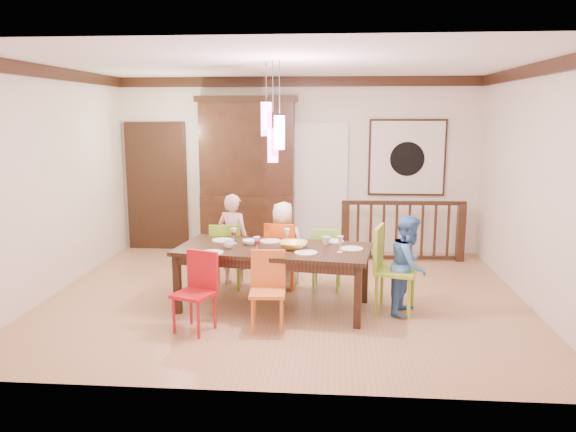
# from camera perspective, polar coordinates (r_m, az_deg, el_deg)

# --- Properties ---
(floor) EXTENTS (6.00, 6.00, 0.00)m
(floor) POSITION_cam_1_polar(r_m,az_deg,el_deg) (7.26, -0.32, -8.19)
(floor) COLOR #AB7C53
(floor) RESTS_ON ground
(ceiling) EXTENTS (6.00, 6.00, 0.00)m
(ceiling) POSITION_cam_1_polar(r_m,az_deg,el_deg) (6.91, -0.34, 15.25)
(ceiling) COLOR white
(ceiling) RESTS_ON wall_back
(wall_back) EXTENTS (6.00, 0.00, 6.00)m
(wall_back) POSITION_cam_1_polar(r_m,az_deg,el_deg) (9.42, 0.97, 5.13)
(wall_back) COLOR beige
(wall_back) RESTS_ON floor
(wall_left) EXTENTS (0.00, 5.00, 5.00)m
(wall_left) POSITION_cam_1_polar(r_m,az_deg,el_deg) (7.79, -22.94, 3.20)
(wall_left) COLOR beige
(wall_left) RESTS_ON floor
(wall_right) EXTENTS (0.00, 5.00, 5.00)m
(wall_right) POSITION_cam_1_polar(r_m,az_deg,el_deg) (7.32, 23.79, 2.72)
(wall_right) COLOR beige
(wall_right) RESTS_ON floor
(crown_molding) EXTENTS (6.00, 5.00, 0.16)m
(crown_molding) POSITION_cam_1_polar(r_m,az_deg,el_deg) (6.90, -0.34, 14.59)
(crown_molding) COLOR black
(crown_molding) RESTS_ON wall_back
(panel_door) EXTENTS (1.04, 0.07, 2.24)m
(panel_door) POSITION_cam_1_polar(r_m,az_deg,el_deg) (9.86, -13.14, 2.76)
(panel_door) COLOR black
(panel_door) RESTS_ON wall_back
(white_doorway) EXTENTS (0.97, 0.05, 2.22)m
(white_doorway) POSITION_cam_1_polar(r_m,az_deg,el_deg) (9.41, 3.08, 2.66)
(white_doorway) COLOR silver
(white_doorway) RESTS_ON wall_back
(painting) EXTENTS (1.25, 0.06, 1.25)m
(painting) POSITION_cam_1_polar(r_m,az_deg,el_deg) (9.43, 12.00, 5.82)
(painting) COLOR black
(painting) RESTS_ON wall_back
(pendant_cluster) EXTENTS (0.27, 0.21, 1.14)m
(pendant_cluster) POSITION_cam_1_polar(r_m,az_deg,el_deg) (6.48, -1.54, 8.54)
(pendant_cluster) COLOR #FF4CAC
(pendant_cluster) RESTS_ON ceiling
(dining_table) EXTENTS (2.38, 1.34, 0.75)m
(dining_table) POSITION_cam_1_polar(r_m,az_deg,el_deg) (6.68, -1.48, -3.84)
(dining_table) COLOR black
(dining_table) RESTS_ON floor
(chair_far_left) EXTENTS (0.41, 0.41, 0.89)m
(chair_far_left) POSITION_cam_1_polar(r_m,az_deg,el_deg) (7.54, -6.16, -3.51)
(chair_far_left) COLOR #70A31F
(chair_far_left) RESTS_ON floor
(chair_far_mid) EXTENTS (0.46, 0.46, 0.91)m
(chair_far_mid) POSITION_cam_1_polar(r_m,az_deg,el_deg) (7.50, -0.54, -3.46)
(chair_far_mid) COLOR #E5520E
(chair_far_mid) RESTS_ON floor
(chair_far_right) EXTENTS (0.42, 0.42, 0.85)m
(chair_far_right) POSITION_cam_1_polar(r_m,az_deg,el_deg) (7.45, 3.96, -3.85)
(chair_far_right) COLOR #7DC23D
(chair_far_right) RESTS_ON floor
(chair_near_left) EXTENTS (0.50, 0.50, 0.85)m
(chair_near_left) POSITION_cam_1_polar(r_m,az_deg,el_deg) (6.10, -9.55, -7.17)
(chair_near_left) COLOR #AE1018
(chair_near_left) RESTS_ON floor
(chair_near_mid) EXTENTS (0.40, 0.40, 0.84)m
(chair_near_mid) POSITION_cam_1_polar(r_m,az_deg,el_deg) (6.09, -2.10, -7.13)
(chair_near_mid) COLOR orange
(chair_near_mid) RESTS_ON floor
(chair_end_right) EXTENTS (0.56, 0.56, 1.02)m
(chair_end_right) POSITION_cam_1_polar(r_m,az_deg,el_deg) (6.69, 10.91, -4.79)
(chair_end_right) COLOR #9DC02C
(chair_end_right) RESTS_ON floor
(china_hutch) EXTENTS (1.64, 0.46, 2.59)m
(china_hutch) POSITION_cam_1_polar(r_m,az_deg,el_deg) (9.32, -4.11, 4.10)
(china_hutch) COLOR black
(china_hutch) RESTS_ON floor
(balustrade) EXTENTS (1.94, 0.15, 0.96)m
(balustrade) POSITION_cam_1_polar(r_m,az_deg,el_deg) (9.06, 11.58, -1.37)
(balustrade) COLOR black
(balustrade) RESTS_ON floor
(person_far_left) EXTENTS (0.53, 0.44, 1.26)m
(person_far_left) POSITION_cam_1_polar(r_m,az_deg,el_deg) (7.64, -5.59, -2.41)
(person_far_left) COLOR beige
(person_far_left) RESTS_ON floor
(person_far_mid) EXTENTS (0.60, 0.42, 1.17)m
(person_far_mid) POSITION_cam_1_polar(r_m,az_deg,el_deg) (7.47, -0.53, -2.98)
(person_far_mid) COLOR beige
(person_far_mid) RESTS_ON floor
(person_end_right) EXTENTS (0.61, 0.68, 1.16)m
(person_end_right) POSITION_cam_1_polar(r_m,az_deg,el_deg) (6.69, 12.19, -4.88)
(person_end_right) COLOR #457DC3
(person_end_right) RESTS_ON floor
(serving_bowl) EXTENTS (0.34, 0.34, 0.08)m
(serving_bowl) POSITION_cam_1_polar(r_m,az_deg,el_deg) (6.59, 0.57, -2.97)
(serving_bowl) COLOR gold
(serving_bowl) RESTS_ON dining_table
(small_bowl) EXTENTS (0.22, 0.22, 0.06)m
(small_bowl) POSITION_cam_1_polar(r_m,az_deg,el_deg) (6.81, -3.86, -2.67)
(small_bowl) COLOR white
(small_bowl) RESTS_ON dining_table
(cup_left) EXTENTS (0.13, 0.13, 0.09)m
(cup_left) POSITION_cam_1_polar(r_m,az_deg,el_deg) (6.64, -6.08, -2.91)
(cup_left) COLOR silver
(cup_left) RESTS_ON dining_table
(cup_right) EXTENTS (0.13, 0.13, 0.10)m
(cup_right) POSITION_cam_1_polar(r_m,az_deg,el_deg) (6.81, 3.92, -2.49)
(cup_right) COLOR silver
(cup_right) RESTS_ON dining_table
(plate_far_left) EXTENTS (0.26, 0.26, 0.01)m
(plate_far_left) POSITION_cam_1_polar(r_m,az_deg,el_deg) (7.04, -6.68, -2.45)
(plate_far_left) COLOR white
(plate_far_left) RESTS_ON dining_table
(plate_far_mid) EXTENTS (0.26, 0.26, 0.01)m
(plate_far_mid) POSITION_cam_1_polar(r_m,az_deg,el_deg) (6.95, -1.80, -2.56)
(plate_far_mid) COLOR white
(plate_far_mid) RESTS_ON dining_table
(plate_far_right) EXTENTS (0.26, 0.26, 0.01)m
(plate_far_right) POSITION_cam_1_polar(r_m,az_deg,el_deg) (6.96, 4.61, -2.57)
(plate_far_right) COLOR white
(plate_far_right) RESTS_ON dining_table
(plate_near_left) EXTENTS (0.26, 0.26, 0.01)m
(plate_near_left) POSITION_cam_1_polar(r_m,az_deg,el_deg) (6.44, -7.73, -3.69)
(plate_near_left) COLOR white
(plate_near_left) RESTS_ON dining_table
(plate_near_mid) EXTENTS (0.26, 0.26, 0.01)m
(plate_near_mid) POSITION_cam_1_polar(r_m,az_deg,el_deg) (6.38, 1.84, -3.76)
(plate_near_mid) COLOR white
(plate_near_mid) RESTS_ON dining_table
(plate_end_right) EXTENTS (0.26, 0.26, 0.01)m
(plate_end_right) POSITION_cam_1_polar(r_m,az_deg,el_deg) (6.60, 6.52, -3.33)
(plate_end_right) COLOR white
(plate_end_right) RESTS_ON dining_table
(wine_glass_a) EXTENTS (0.08, 0.08, 0.19)m
(wine_glass_a) POSITION_cam_1_polar(r_m,az_deg,el_deg) (6.86, -5.53, -2.03)
(wine_glass_a) COLOR #590C19
(wine_glass_a) RESTS_ON dining_table
(wine_glass_b) EXTENTS (0.08, 0.08, 0.19)m
(wine_glass_b) POSITION_cam_1_polar(r_m,az_deg,el_deg) (6.81, -0.11, -2.08)
(wine_glass_b) COLOR silver
(wine_glass_b) RESTS_ON dining_table
(wine_glass_c) EXTENTS (0.08, 0.08, 0.19)m
(wine_glass_c) POSITION_cam_1_polar(r_m,az_deg,el_deg) (6.38, -3.18, -2.95)
(wine_glass_c) COLOR #590C19
(wine_glass_c) RESTS_ON dining_table
(wine_glass_d) EXTENTS (0.08, 0.08, 0.19)m
(wine_glass_d) POSITION_cam_1_polar(r_m,az_deg,el_deg) (6.43, 5.33, -2.88)
(wine_glass_d) COLOR silver
(wine_glass_d) RESTS_ON dining_table
(napkin) EXTENTS (0.18, 0.14, 0.01)m
(napkin) POSITION_cam_1_polar(r_m,az_deg,el_deg) (6.29, -2.63, -3.96)
(napkin) COLOR #D83359
(napkin) RESTS_ON dining_table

